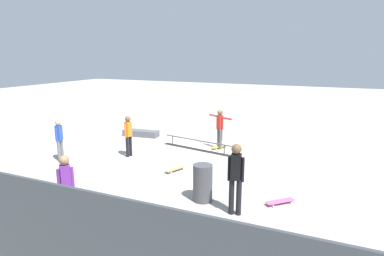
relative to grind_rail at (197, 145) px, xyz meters
name	(u,v)px	position (x,y,z in m)	size (l,w,h in m)	color
ground_plane	(195,148)	(0.16, -0.15, -0.18)	(60.00, 60.00, 0.00)	#ADA89E
grind_rail	(197,145)	(0.00, 0.00, 0.00)	(3.29, 0.87, 0.42)	black
skate_ledge	(141,133)	(3.31, -1.00, -0.04)	(1.69, 0.51, 0.28)	#595960
skater_main	(220,126)	(-0.78, -0.49, 0.76)	(1.17, 0.70, 1.61)	slate
skateboard_main	(220,147)	(-0.76, -0.57, -0.11)	(0.56, 0.80, 0.09)	yellow
bystander_blue_shirt	(59,138)	(3.93, 3.32, 0.68)	(0.21, 0.35, 1.52)	slate
bystander_orange_shirt	(128,134)	(1.98, 1.87, 0.69)	(0.22, 0.35, 1.54)	black
bystander_black_shirt	(236,175)	(-3.02, 4.71, 0.81)	(0.40, 0.24, 1.75)	black
bystander_purple_shirt	(66,186)	(0.30, 6.67, 0.73)	(0.28, 0.33, 1.61)	brown
loose_skateboard_pink	(280,201)	(-3.92, 3.70, -0.11)	(0.71, 0.71, 0.09)	#E05993
loose_skateboard_natural	(175,169)	(-0.34, 2.60, -0.11)	(0.47, 0.82, 0.09)	tan
trash_bin	(203,183)	(-2.02, 4.32, 0.31)	(0.51, 0.51, 0.99)	#47474C
back_fence	(6,219)	(0.16, 8.27, 0.71)	(24.00, 0.06, 1.78)	#383D42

